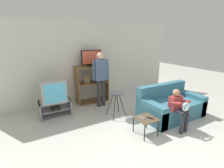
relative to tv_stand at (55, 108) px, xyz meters
The scene contains 13 objects.
ground_plane 2.91m from the tv_stand, 61.15° to the right, with size 18.00×18.00×0.00m, color beige.
wall_back 1.93m from the tv_stand, 28.41° to the left, with size 6.40×0.06×2.60m.
tv_stand is the anchor object (origin of this frame).
television_main 0.52m from the tv_stand, 150.16° to the right, with size 0.61×0.61×0.59m.
media_shelf 1.44m from the tv_stand, 19.63° to the left, with size 1.05×0.45×1.22m.
television_flat 1.87m from the tv_stand, 19.77° to the left, with size 0.66×0.20×0.51m.
folding_stool 1.73m from the tv_stand, 31.33° to the right, with size 0.43×0.43×0.69m.
snack_table 2.51m from the tv_stand, 50.86° to the right, with size 0.44×0.44×0.38m.
remote_control_black 2.60m from the tv_stand, 50.34° to the right, with size 0.04×0.14×0.02m, color black.
remote_control_white 2.43m from the tv_stand, 51.93° to the right, with size 0.04×0.14×0.02m, color gray.
couch 3.18m from the tv_stand, 29.37° to the right, with size 1.70×0.97×0.83m.
person_standing_adult 1.62m from the tv_stand, ahead, with size 0.53×0.20×1.68m.
person_seated_child 3.20m from the tv_stand, 41.81° to the right, with size 0.33×0.43×0.96m.
Camera 1 is at (-2.05, -1.85, 2.07)m, focal length 26.00 mm.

